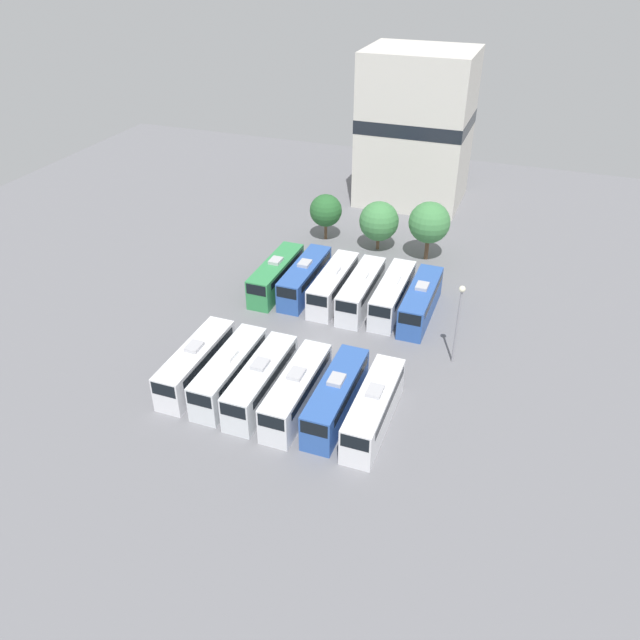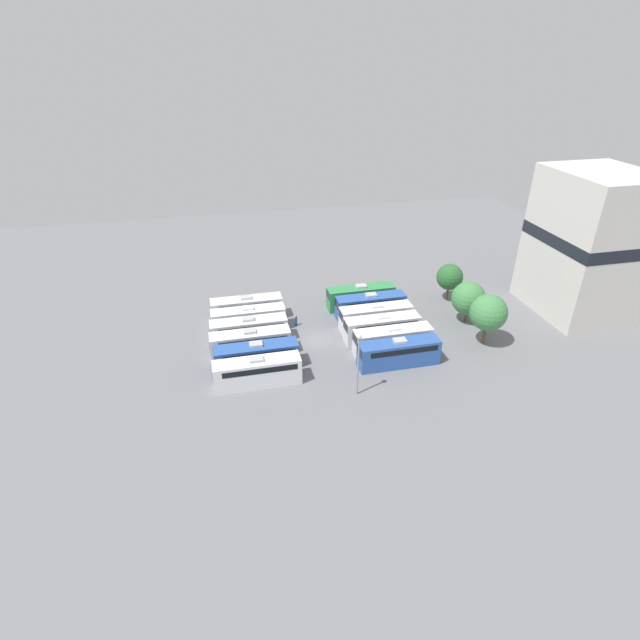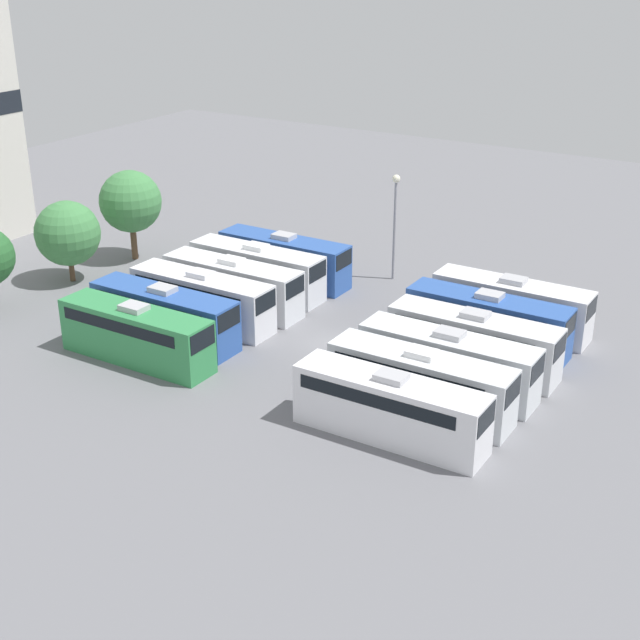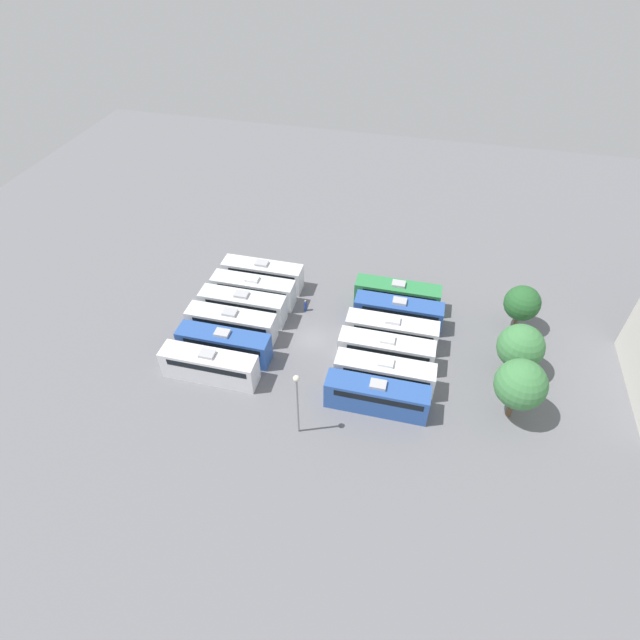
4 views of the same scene
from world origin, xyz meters
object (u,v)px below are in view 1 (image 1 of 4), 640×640
object	(u,v)px
bus_0	(196,362)
bus_3	(297,390)
bus_1	(230,371)
bus_5	(374,407)
bus_4	(336,396)
bus_6	(276,274)
tree_2	(429,223)
bus_2	(261,380)
light_pole	(459,312)
bus_10	(393,294)
worker_person	(265,340)
bus_8	(334,284)
bus_9	(361,289)
tree_0	(326,211)
tree_1	(379,221)
bus_7	(305,277)
bus_11	(421,300)
depot_building	(416,128)

from	to	relation	value
bus_0	bus_3	size ratio (longest dim) A/B	1.00
bus_0	bus_1	distance (m)	3.37
bus_5	bus_4	bearing A→B (deg)	174.37
bus_6	tree_2	world-z (taller)	tree_2
bus_0	tree_2	bearing A→B (deg)	65.03
bus_2	light_pole	distance (m)	18.58
bus_2	bus_10	bearing A→B (deg)	69.43
light_pole	worker_person	bearing A→B (deg)	-167.27
bus_0	bus_6	distance (m)	17.50
tree_2	bus_6	bearing A→B (deg)	-137.17
bus_5	bus_2	bearing A→B (deg)	179.61
bus_8	bus_9	distance (m)	3.19
bus_1	bus_3	distance (m)	6.49
bus_2	tree_0	size ratio (longest dim) A/B	1.73
bus_1	tree_2	bearing A→B (deg)	70.48
bus_10	light_pole	bearing A→B (deg)	-42.89
bus_9	light_pole	size ratio (longest dim) A/B	1.28
tree_1	bus_8	bearing A→B (deg)	-95.04
bus_2	tree_0	xyz separation A→B (m)	(-5.68, 32.04, 2.08)
bus_1	bus_7	bearing A→B (deg)	90.16
tree_1	tree_2	bearing A→B (deg)	-5.26
bus_11	bus_8	bearing A→B (deg)	178.81
bus_3	tree_0	xyz separation A→B (m)	(-9.03, 32.20, 2.08)
tree_2	bus_10	bearing A→B (deg)	-94.23
bus_10	tree_2	size ratio (longest dim) A/B	1.43
bus_8	tree_0	world-z (taller)	tree_0
bus_8	bus_5	bearing A→B (deg)	-61.67
bus_0	bus_4	distance (m)	13.19
bus_5	depot_building	xyz separation A→B (m)	(-8.60, 49.55, 8.67)
bus_4	bus_9	size ratio (longest dim) A/B	1.00
bus_2	bus_10	xyz separation A→B (m)	(6.81, 18.15, 0.00)
tree_2	bus_4	bearing A→B (deg)	-91.99
light_pole	bus_7	bearing A→B (deg)	157.33
bus_8	worker_person	distance (m)	11.54
bus_0	light_pole	xyz separation A→B (m)	(21.07, 10.60, 3.62)
worker_person	bus_1	bearing A→B (deg)	-91.82
bus_5	tree_2	bearing A→B (deg)	94.17
bus_4	depot_building	bearing A→B (deg)	96.11
bus_5	bus_10	distance (m)	18.50
bus_9	bus_0	bearing A→B (deg)	-119.62
bus_10	worker_person	size ratio (longest dim) A/B	6.26
light_pole	bus_1	bearing A→B (deg)	-148.85
bus_4	bus_10	size ratio (longest dim) A/B	1.00
bus_0	bus_8	size ratio (longest dim) A/B	1.00
bus_10	bus_11	bearing A→B (deg)	-5.95
bus_1	tree_2	size ratio (longest dim) A/B	1.43
bus_8	bus_10	xyz separation A→B (m)	(6.54, 0.12, 0.00)
bus_4	light_pole	size ratio (longest dim) A/B	1.28
bus_0	bus_5	size ratio (longest dim) A/B	1.00
bus_5	tree_0	distance (m)	35.80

